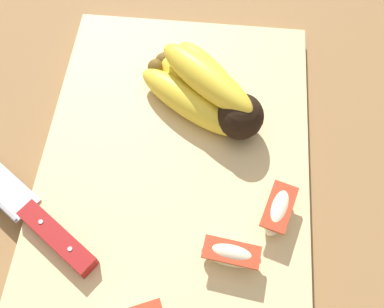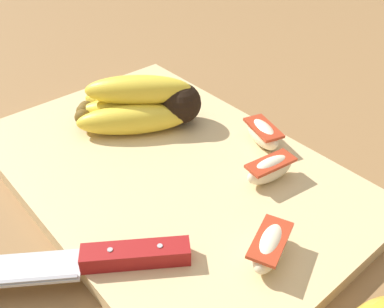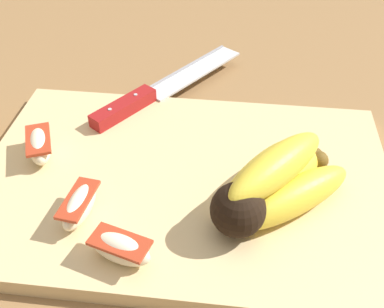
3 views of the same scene
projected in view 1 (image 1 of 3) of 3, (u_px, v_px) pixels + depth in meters
The scene contains 6 objects.
ground_plane at pixel (174, 178), 0.54m from camera, with size 6.00×6.00×0.00m, color olive.
cutting_board at pixel (176, 177), 0.53m from camera, with size 0.47×0.31×0.02m, color #DBBC84.
banana_bunch at pixel (207, 92), 0.54m from camera, with size 0.16×0.16×0.07m.
chefs_knife at pixel (28, 211), 0.49m from camera, with size 0.18×0.25×0.02m.
apple_wedge_near at pixel (278, 210), 0.48m from camera, with size 0.07×0.04×0.03m.
apple_wedge_far at pixel (231, 255), 0.46m from camera, with size 0.03×0.07×0.03m.
Camera 1 is at (-0.23, -0.04, 0.49)m, focal length 42.47 mm.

